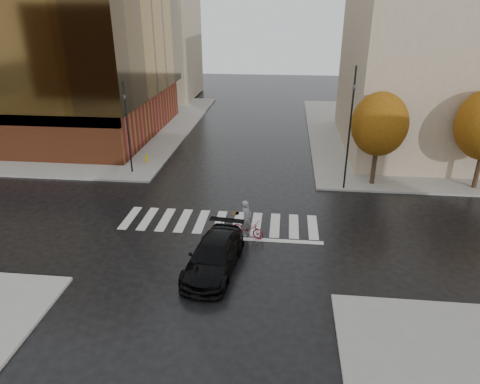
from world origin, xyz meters
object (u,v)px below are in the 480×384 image
at_px(sedan, 214,256).
at_px(cyclist, 247,225).
at_px(traffic_light_ne, 351,120).
at_px(fire_hydrant, 147,158).
at_px(traffic_light_nw, 127,123).

height_order(sedan, cyclist, cyclist).
bearing_deg(sedan, traffic_light_ne, 61.92).
relative_size(traffic_light_ne, fire_hydrant, 12.46).
xyz_separation_m(sedan, traffic_light_ne, (7.40, 10.71, 4.21)).
bearing_deg(traffic_light_nw, traffic_light_ne, 76.67).
relative_size(traffic_light_nw, fire_hydrant, 10.22).
height_order(sedan, traffic_light_nw, traffic_light_nw).
distance_m(traffic_light_nw, traffic_light_ne, 15.90).
height_order(cyclist, traffic_light_nw, traffic_light_nw).
relative_size(sedan, traffic_light_ne, 0.65).
bearing_deg(cyclist, traffic_light_nw, 69.54).
xyz_separation_m(traffic_light_nw, fire_hydrant, (0.48, 2.20, -3.44)).
bearing_deg(fire_hydrant, traffic_light_ne, -13.58).
xyz_separation_m(traffic_light_ne, fire_hydrant, (-15.32, 3.70, -4.47)).
distance_m(traffic_light_nw, fire_hydrant, 4.11).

